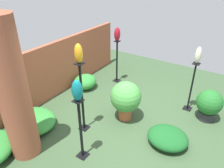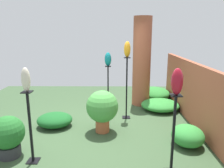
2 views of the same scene
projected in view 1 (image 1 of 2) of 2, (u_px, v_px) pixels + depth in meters
ground_plane at (125, 125)px, 4.99m from camera, size 8.00×8.00×0.00m
brick_wall_back at (50, 72)px, 5.75m from camera, size 5.60×0.12×1.47m
brick_pillar at (13, 94)px, 3.67m from camera, size 0.54×0.54×2.64m
pedestal_teal at (81, 132)px, 3.92m from camera, size 0.20×0.20×1.27m
pedestal_amber at (82, 101)px, 4.55m from camera, size 0.20×0.20×1.58m
pedestal_ivory at (191, 89)px, 5.27m from camera, size 0.20×0.20×1.25m
pedestal_ruby at (117, 63)px, 6.58m from camera, size 0.20×0.20×1.29m
art_vase_teal at (77, 90)px, 3.49m from camera, size 0.18×0.19×0.38m
art_vase_amber at (79, 54)px, 4.04m from camera, size 0.15×0.16×0.39m
art_vase_ivory at (198, 55)px, 4.84m from camera, size 0.14×0.14×0.39m
art_vase_ruby at (117, 34)px, 6.14m from camera, size 0.19×0.17×0.40m
potted_plant_front_left at (209, 104)px, 5.00m from camera, size 0.59×0.59×0.76m
potted_plant_walkway_edge at (126, 98)px, 4.96m from camera, size 0.71×0.71×0.95m
foliage_bed_east at (85, 82)px, 6.38m from camera, size 0.69×0.63×0.40m
foliage_bed_west at (168, 137)px, 4.41m from camera, size 0.75×0.83×0.32m
foliage_bed_rear at (32, 121)px, 4.88m from camera, size 0.97×1.09×0.30m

